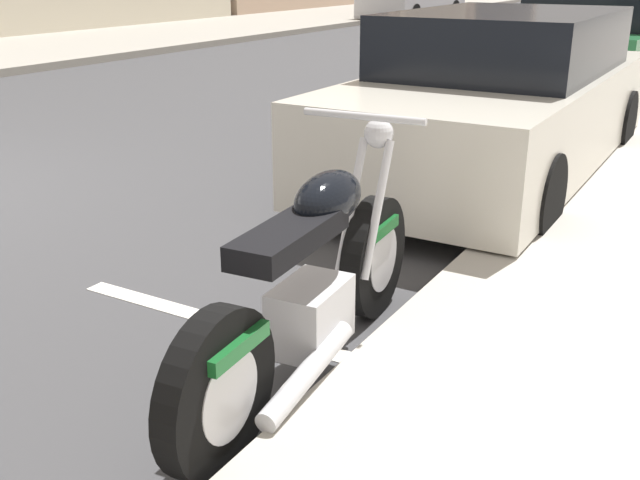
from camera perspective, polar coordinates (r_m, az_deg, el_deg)
The scene contains 5 objects.
sidewalk_far_curb at distance 20.05m, azimuth -12.30°, elevation 15.06°, with size 120.00×5.00×0.14m, color gray.
parking_stall_stripe at distance 3.90m, azimuth -5.67°, elevation -6.79°, with size 0.12×2.20×0.01m, color silver.
parked_motorcycle at distance 3.30m, azimuth -0.51°, elevation -3.72°, with size 2.13×0.62×1.12m.
parked_car_at_intersection at distance 6.74m, azimuth 13.64°, elevation 10.40°, with size 4.50×1.80×1.41m.
parked_car_behind_motorcycle at distance 12.14m, azimuth 20.84°, elevation 14.04°, with size 4.52×2.10×1.48m.
Camera 1 is at (-2.79, -6.20, 1.78)m, focal length 41.78 mm.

